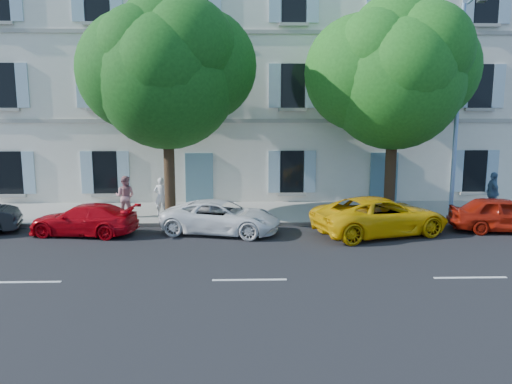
{
  "coord_description": "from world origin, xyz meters",
  "views": [
    {
      "loc": [
        -0.21,
        -16.79,
        4.51
      ],
      "look_at": [
        0.35,
        2.0,
        1.4
      ],
      "focal_mm": 35.0,
      "sensor_mm": 36.0,
      "label": 1
    }
  ],
  "objects_px": {
    "car_red_hatchback": "(503,214)",
    "street_lamp": "(460,99)",
    "car_white_coupe": "(221,217)",
    "tree_right": "(394,81)",
    "tree_left": "(167,78)",
    "pedestrian_a": "(161,196)",
    "car_red_coupe": "(84,220)",
    "car_yellow_supercar": "(381,216)",
    "pedestrian_c": "(493,193)",
    "pedestrian_b": "(125,196)"
  },
  "relations": [
    {
      "from": "car_yellow_supercar",
      "to": "tree_left",
      "type": "xyz_separation_m",
      "value": [
        -7.96,
        2.43,
        5.03
      ]
    },
    {
      "from": "car_red_hatchback",
      "to": "pedestrian_c",
      "type": "relative_size",
      "value": 2.16
    },
    {
      "from": "car_white_coupe",
      "to": "pedestrian_c",
      "type": "relative_size",
      "value": 2.45
    },
    {
      "from": "pedestrian_c",
      "to": "tree_right",
      "type": "bearing_deg",
      "value": 94.26
    },
    {
      "from": "car_red_coupe",
      "to": "pedestrian_a",
      "type": "relative_size",
      "value": 2.46
    },
    {
      "from": "car_red_coupe",
      "to": "car_red_hatchback",
      "type": "xyz_separation_m",
      "value": [
        15.51,
        0.03,
        0.09
      ]
    },
    {
      "from": "street_lamp",
      "to": "pedestrian_c",
      "type": "bearing_deg",
      "value": 23.1
    },
    {
      "from": "tree_right",
      "to": "street_lamp",
      "type": "height_order",
      "value": "tree_right"
    },
    {
      "from": "tree_right",
      "to": "street_lamp",
      "type": "distance_m",
      "value": 2.59
    },
    {
      "from": "car_white_coupe",
      "to": "tree_right",
      "type": "relative_size",
      "value": 0.51
    },
    {
      "from": "pedestrian_a",
      "to": "street_lamp",
      "type": "bearing_deg",
      "value": 173.52
    },
    {
      "from": "car_white_coupe",
      "to": "pedestrian_a",
      "type": "height_order",
      "value": "pedestrian_a"
    },
    {
      "from": "car_red_hatchback",
      "to": "pedestrian_b",
      "type": "bearing_deg",
      "value": 86.96
    },
    {
      "from": "street_lamp",
      "to": "pedestrian_b",
      "type": "xyz_separation_m",
      "value": [
        -13.29,
        0.84,
        -3.92
      ]
    },
    {
      "from": "car_red_hatchback",
      "to": "tree_right",
      "type": "height_order",
      "value": "tree_right"
    },
    {
      "from": "car_red_hatchback",
      "to": "car_yellow_supercar",
      "type": "bearing_deg",
      "value": 100.07
    },
    {
      "from": "car_red_coupe",
      "to": "car_yellow_supercar",
      "type": "distance_m",
      "value": 10.8
    },
    {
      "from": "car_red_hatchback",
      "to": "tree_left",
      "type": "distance_m",
      "value": 13.81
    },
    {
      "from": "car_red_coupe",
      "to": "street_lamp",
      "type": "xyz_separation_m",
      "value": [
        14.25,
        1.59,
        4.35
      ]
    },
    {
      "from": "car_red_hatchback",
      "to": "tree_left",
      "type": "relative_size",
      "value": 0.44
    },
    {
      "from": "pedestrian_a",
      "to": "car_red_hatchback",
      "type": "bearing_deg",
      "value": 167.34
    },
    {
      "from": "car_red_coupe",
      "to": "street_lamp",
      "type": "relative_size",
      "value": 0.46
    },
    {
      "from": "pedestrian_a",
      "to": "pedestrian_c",
      "type": "relative_size",
      "value": 0.89
    },
    {
      "from": "car_yellow_supercar",
      "to": "pedestrian_a",
      "type": "xyz_separation_m",
      "value": [
        -8.4,
        2.93,
        0.25
      ]
    },
    {
      "from": "car_red_hatchback",
      "to": "pedestrian_a",
      "type": "bearing_deg",
      "value": 85.03
    },
    {
      "from": "car_white_coupe",
      "to": "street_lamp",
      "type": "distance_m",
      "value": 10.32
    },
    {
      "from": "tree_left",
      "to": "tree_right",
      "type": "xyz_separation_m",
      "value": [
        9.08,
        0.3,
        -0.07
      ]
    },
    {
      "from": "car_red_hatchback",
      "to": "pedestrian_a",
      "type": "xyz_separation_m",
      "value": [
        -13.12,
        2.62,
        0.29
      ]
    },
    {
      "from": "car_red_hatchback",
      "to": "street_lamp",
      "type": "xyz_separation_m",
      "value": [
        -1.26,
        1.56,
        4.26
      ]
    },
    {
      "from": "car_white_coupe",
      "to": "pedestrian_a",
      "type": "distance_m",
      "value": 3.66
    },
    {
      "from": "car_yellow_supercar",
      "to": "tree_right",
      "type": "bearing_deg",
      "value": -39.41
    },
    {
      "from": "car_white_coupe",
      "to": "car_red_coupe",
      "type": "bearing_deg",
      "value": 104.67
    },
    {
      "from": "car_red_coupe",
      "to": "car_white_coupe",
      "type": "height_order",
      "value": "car_white_coupe"
    },
    {
      "from": "car_red_coupe",
      "to": "pedestrian_c",
      "type": "xyz_separation_m",
      "value": [
        16.31,
        2.47,
        0.47
      ]
    },
    {
      "from": "tree_left",
      "to": "pedestrian_a",
      "type": "bearing_deg",
      "value": 132.04
    },
    {
      "from": "pedestrian_a",
      "to": "pedestrian_b",
      "type": "bearing_deg",
      "value": 7.36
    },
    {
      "from": "pedestrian_c",
      "to": "car_red_hatchback",
      "type": "bearing_deg",
      "value": 165.98
    },
    {
      "from": "tree_right",
      "to": "pedestrian_b",
      "type": "relative_size",
      "value": 5.06
    },
    {
      "from": "tree_left",
      "to": "pedestrian_a",
      "type": "relative_size",
      "value": 5.46
    },
    {
      "from": "street_lamp",
      "to": "pedestrian_a",
      "type": "relative_size",
      "value": 5.31
    },
    {
      "from": "car_white_coupe",
      "to": "pedestrian_c",
      "type": "bearing_deg",
      "value": -64.52
    },
    {
      "from": "car_red_coupe",
      "to": "car_yellow_supercar",
      "type": "xyz_separation_m",
      "value": [
        10.79,
        -0.28,
        0.13
      ]
    },
    {
      "from": "car_yellow_supercar",
      "to": "tree_left",
      "type": "bearing_deg",
      "value": 55.87
    },
    {
      "from": "tree_left",
      "to": "tree_right",
      "type": "height_order",
      "value": "tree_left"
    },
    {
      "from": "car_red_coupe",
      "to": "car_red_hatchback",
      "type": "bearing_deg",
      "value": 98.98
    },
    {
      "from": "pedestrian_b",
      "to": "car_yellow_supercar",
      "type": "bearing_deg",
      "value": 173.13
    },
    {
      "from": "car_red_coupe",
      "to": "tree_left",
      "type": "xyz_separation_m",
      "value": [
        2.84,
        2.15,
        5.15
      ]
    },
    {
      "from": "tree_right",
      "to": "pedestrian_b",
      "type": "distance_m",
      "value": 11.91
    },
    {
      "from": "tree_right",
      "to": "car_red_hatchback",
      "type": "bearing_deg",
      "value": -34.03
    },
    {
      "from": "car_yellow_supercar",
      "to": "pedestrian_b",
      "type": "xyz_separation_m",
      "value": [
        -9.84,
        2.71,
        0.3
      ]
    }
  ]
}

